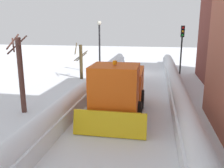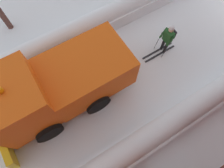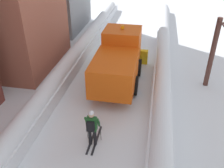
% 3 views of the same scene
% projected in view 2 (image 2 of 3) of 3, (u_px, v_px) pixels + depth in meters
% --- Properties ---
extents(ground_plane, '(80.00, 80.00, 0.00)m').
position_uv_depth(ground_plane, '(97.00, 90.00, 8.85)').
color(ground_plane, white).
extents(snowbank_left, '(1.10, 36.00, 1.17)m').
position_uv_depth(snowbank_left, '(134.00, 147.00, 7.35)').
color(snowbank_left, white).
rests_on(snowbank_left, ground).
extents(snowbank_right, '(1.10, 36.00, 1.16)m').
position_uv_depth(snowbank_right, '(65.00, 38.00, 9.37)').
color(snowbank_right, white).
rests_on(snowbank_right, ground).
extents(plow_truck, '(3.20, 5.98, 3.12)m').
position_uv_depth(plow_truck, '(56.00, 87.00, 7.31)').
color(plow_truck, '#DB510F').
rests_on(plow_truck, ground).
extents(skier, '(0.62, 1.80, 1.81)m').
position_uv_depth(skier, '(168.00, 38.00, 8.79)').
color(skier, black).
rests_on(skier, ground).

